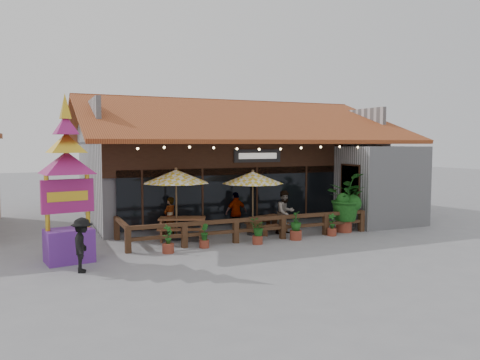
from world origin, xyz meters
name	(u,v)px	position (x,y,z in m)	size (l,w,h in m)	color
ground	(287,235)	(0.00, 0.00, 0.00)	(100.00, 100.00, 0.00)	gray
restaurant_building	(231,172)	(0.26, 6.61, 2.21)	(15.50, 14.73, 6.09)	#B5B5BA
patio_railing	(239,225)	(-2.25, -0.27, 0.61)	(10.00, 2.60, 0.92)	#4C2E1B
umbrella_left	(176,177)	(-4.36, 1.00, 2.45)	(2.94, 2.94, 2.81)	brown
umbrella_right	(253,178)	(-1.23, 0.72, 2.33)	(3.22, 3.22, 2.67)	brown
picnic_table_left	(182,225)	(-4.14, 0.98, 0.58)	(2.23, 2.09, 0.86)	brown
picnic_table_right	(267,221)	(-0.49, 0.88, 0.47)	(1.77, 1.64, 0.70)	brown
thai_sign_tower	(67,167)	(-8.42, -0.97, 2.99)	(2.40, 2.40, 5.67)	#632790
tropical_plant	(344,198)	(2.57, -0.28, 1.42)	(2.21, 2.31, 2.49)	brown
diner_a	(170,217)	(-4.49, 1.50, 0.81)	(0.59, 0.39, 1.62)	#341D10
diner_b	(285,212)	(0.07, 0.33, 0.90)	(0.88, 0.68, 1.80)	#341D10
diner_c	(236,212)	(-1.66, 1.42, 0.85)	(1.00, 0.42, 1.71)	#341D10
pedestrian	(82,245)	(-8.14, -2.40, 0.80)	(1.03, 0.59, 1.60)	black
planter_a	(168,241)	(-5.25, -1.07, 0.41)	(0.42, 0.40, 0.98)	brown
planter_b	(204,237)	(-3.85, -0.78, 0.39)	(0.35, 0.35, 0.86)	brown
planter_c	(258,230)	(-1.83, -1.00, 0.53)	(0.69, 0.63, 0.95)	brown
planter_d	(296,226)	(-0.14, -0.90, 0.54)	(0.59, 0.59, 1.12)	brown
planter_e	(332,226)	(1.62, -0.78, 0.39)	(0.38, 0.39, 0.92)	brown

